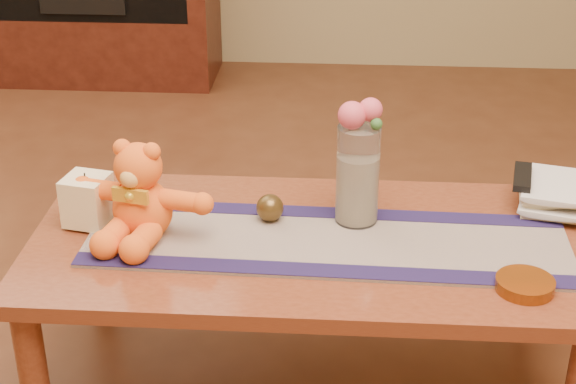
# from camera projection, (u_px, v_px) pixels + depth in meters

# --- Properties ---
(floor) EXTENTS (5.50, 5.50, 0.00)m
(floor) POSITION_uv_depth(u_px,v_px,m) (306.00, 381.00, 2.41)
(floor) COLOR #4F2816
(floor) RESTS_ON ground
(coffee_table_top) EXTENTS (1.40, 0.70, 0.04)m
(coffee_table_top) POSITION_uv_depth(u_px,v_px,m) (308.00, 246.00, 2.22)
(coffee_table_top) COLOR #5F2916
(coffee_table_top) RESTS_ON floor
(table_leg_fl) EXTENTS (0.07, 0.07, 0.41)m
(table_leg_fl) POSITION_uv_depth(u_px,v_px,m) (34.00, 379.00, 2.10)
(table_leg_fl) COLOR #5F2916
(table_leg_fl) RESTS_ON floor
(table_leg_bl) EXTENTS (0.07, 0.07, 0.41)m
(table_leg_bl) POSITION_uv_depth(u_px,v_px,m) (97.00, 255.00, 2.62)
(table_leg_bl) COLOR #5F2916
(table_leg_bl) RESTS_ON floor
(table_leg_br) EXTENTS (0.07, 0.07, 0.41)m
(table_leg_br) POSITION_uv_depth(u_px,v_px,m) (532.00, 270.00, 2.54)
(table_leg_br) COLOR #5F2916
(table_leg_br) RESTS_ON floor
(persian_runner) EXTENTS (1.21, 0.38, 0.01)m
(persian_runner) POSITION_uv_depth(u_px,v_px,m) (327.00, 241.00, 2.19)
(persian_runner) COLOR #211B4C
(persian_runner) RESTS_ON coffee_table_top
(runner_border_near) EXTENTS (1.20, 0.09, 0.00)m
(runner_border_near) POSITION_uv_depth(u_px,v_px,m) (324.00, 270.00, 2.06)
(runner_border_near) COLOR #1C1540
(runner_border_near) RESTS_ON persian_runner
(runner_border_far) EXTENTS (1.20, 0.09, 0.00)m
(runner_border_far) POSITION_uv_depth(u_px,v_px,m) (330.00, 213.00, 2.32)
(runner_border_far) COLOR #1C1540
(runner_border_far) RESTS_ON persian_runner
(teddy_bear) EXTENTS (0.40, 0.36, 0.24)m
(teddy_bear) POSITION_uv_depth(u_px,v_px,m) (141.00, 190.00, 2.17)
(teddy_bear) COLOR orange
(teddy_bear) RESTS_ON persian_runner
(pillar_candle) EXTENTS (0.13, 0.13, 0.13)m
(pillar_candle) POSITION_uv_depth(u_px,v_px,m) (87.00, 200.00, 2.25)
(pillar_candle) COLOR #FFF0BB
(pillar_candle) RESTS_ON persian_runner
(candle_wick) EXTENTS (0.00, 0.00, 0.01)m
(candle_wick) POSITION_uv_depth(u_px,v_px,m) (85.00, 175.00, 2.22)
(candle_wick) COLOR black
(candle_wick) RESTS_ON pillar_candle
(glass_vase) EXTENTS (0.11, 0.11, 0.26)m
(glass_vase) POSITION_uv_depth(u_px,v_px,m) (358.00, 175.00, 2.23)
(glass_vase) COLOR silver
(glass_vase) RESTS_ON persian_runner
(potpourri_fill) EXTENTS (0.09, 0.09, 0.18)m
(potpourri_fill) POSITION_uv_depth(u_px,v_px,m) (357.00, 188.00, 2.24)
(potpourri_fill) COLOR beige
(potpourri_fill) RESTS_ON glass_vase
(rose_left) EXTENTS (0.07, 0.07, 0.07)m
(rose_left) POSITION_uv_depth(u_px,v_px,m) (352.00, 115.00, 2.14)
(rose_left) COLOR #D64B5F
(rose_left) RESTS_ON glass_vase
(rose_right) EXTENTS (0.06, 0.06, 0.06)m
(rose_right) POSITION_uv_depth(u_px,v_px,m) (370.00, 110.00, 2.15)
(rose_right) COLOR #D64B5F
(rose_right) RESTS_ON glass_vase
(blue_flower_back) EXTENTS (0.04, 0.04, 0.04)m
(blue_flower_back) POSITION_uv_depth(u_px,v_px,m) (364.00, 112.00, 2.19)
(blue_flower_back) COLOR #4C4EA4
(blue_flower_back) RESTS_ON glass_vase
(blue_flower_side) EXTENTS (0.04, 0.04, 0.04)m
(blue_flower_side) POSITION_uv_depth(u_px,v_px,m) (348.00, 116.00, 2.18)
(blue_flower_side) COLOR #4C4EA4
(blue_flower_side) RESTS_ON glass_vase
(leaf_sprig) EXTENTS (0.03, 0.03, 0.03)m
(leaf_sprig) POSITION_uv_depth(u_px,v_px,m) (376.00, 124.00, 2.14)
(leaf_sprig) COLOR #33662D
(leaf_sprig) RESTS_ON glass_vase
(bronze_ball) EXTENTS (0.09, 0.09, 0.07)m
(bronze_ball) POSITION_uv_depth(u_px,v_px,m) (270.00, 208.00, 2.27)
(bronze_ball) COLOR #4B3719
(bronze_ball) RESTS_ON persian_runner
(book_bottom) EXTENTS (0.20, 0.24, 0.02)m
(book_bottom) POSITION_uv_depth(u_px,v_px,m) (519.00, 200.00, 2.38)
(book_bottom) COLOR beige
(book_bottom) RESTS_ON coffee_table_top
(book_lower) EXTENTS (0.22, 0.26, 0.02)m
(book_lower) POSITION_uv_depth(u_px,v_px,m) (522.00, 195.00, 2.37)
(book_lower) COLOR beige
(book_lower) RESTS_ON book_bottom
(book_upper) EXTENTS (0.19, 0.24, 0.02)m
(book_upper) POSITION_uv_depth(u_px,v_px,m) (519.00, 187.00, 2.37)
(book_upper) COLOR beige
(book_upper) RESTS_ON book_lower
(book_top) EXTENTS (0.21, 0.26, 0.02)m
(book_top) POSITION_uv_depth(u_px,v_px,m) (523.00, 182.00, 2.35)
(book_top) COLOR beige
(book_top) RESTS_ON book_upper
(tv_remote) EXTENTS (0.08, 0.17, 0.02)m
(tv_remote) POSITION_uv_depth(u_px,v_px,m) (523.00, 177.00, 2.34)
(tv_remote) COLOR black
(tv_remote) RESTS_ON book_top
(amber_dish) EXTENTS (0.16, 0.16, 0.03)m
(amber_dish) POSITION_uv_depth(u_px,v_px,m) (525.00, 285.00, 2.00)
(amber_dish) COLOR #BF5914
(amber_dish) RESTS_ON coffee_table_top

